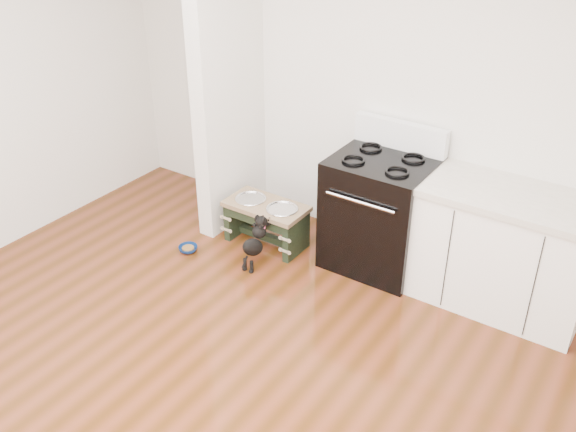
# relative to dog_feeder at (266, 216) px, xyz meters

# --- Properties ---
(ground) EXTENTS (5.00, 5.00, 0.00)m
(ground) POSITION_rel_dog_feeder_xyz_m (0.66, -1.89, -0.27)
(ground) COLOR #44230C
(ground) RESTS_ON ground
(room_shell) EXTENTS (5.00, 5.00, 5.00)m
(room_shell) POSITION_rel_dog_feeder_xyz_m (0.66, -1.89, 1.35)
(room_shell) COLOR silver
(room_shell) RESTS_ON ground
(partition_wall) EXTENTS (0.15, 0.80, 2.70)m
(partition_wall) POSITION_rel_dog_feeder_xyz_m (-0.51, 0.21, 1.08)
(partition_wall) COLOR silver
(partition_wall) RESTS_ON ground
(oven_range) EXTENTS (0.76, 0.69, 1.14)m
(oven_range) POSITION_rel_dog_feeder_xyz_m (0.91, 0.27, 0.21)
(oven_range) COLOR black
(oven_range) RESTS_ON ground
(cabinet_run) EXTENTS (1.24, 0.64, 0.91)m
(cabinet_run) POSITION_rel_dog_feeder_xyz_m (1.89, 0.28, 0.18)
(cabinet_run) COLOR white
(cabinet_run) RESTS_ON ground
(dog_feeder) EXTENTS (0.69, 0.37, 0.39)m
(dog_feeder) POSITION_rel_dog_feeder_xyz_m (0.00, 0.00, 0.00)
(dog_feeder) COLOR black
(dog_feeder) RESTS_ON ground
(puppy) EXTENTS (0.12, 0.36, 0.42)m
(puppy) POSITION_rel_dog_feeder_xyz_m (0.12, -0.32, -0.04)
(puppy) COLOR black
(puppy) RESTS_ON ground
(floor_bowl) EXTENTS (0.17, 0.17, 0.05)m
(floor_bowl) POSITION_rel_dog_feeder_xyz_m (-0.47, -0.48, -0.24)
(floor_bowl) COLOR navy
(floor_bowl) RESTS_ON ground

